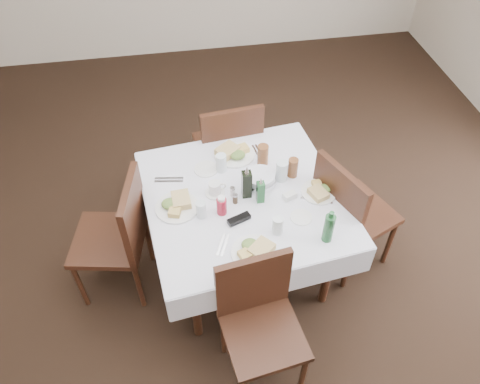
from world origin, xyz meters
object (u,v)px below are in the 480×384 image
(ketchup_bottle, at_px, (222,206))
(water_w, at_px, (201,210))
(oil_cruet_dark, at_px, (247,183))
(green_bottle, at_px, (329,228))
(water_n, at_px, (221,163))
(dining_table, at_px, (244,204))
(chair_south, at_px, (259,315))
(coffee_mug, at_px, (215,189))
(bread_basket, at_px, (260,179))
(chair_north, at_px, (229,146))
(water_e, at_px, (282,171))
(water_s, at_px, (278,225))
(chair_west, at_px, (121,232))
(chair_east, at_px, (347,211))
(oil_cruet_green, at_px, (260,191))

(ketchup_bottle, bearing_deg, water_w, -177.20)
(oil_cruet_dark, bearing_deg, green_bottle, -47.31)
(water_n, height_order, green_bottle, green_bottle)
(dining_table, bearing_deg, chair_south, -93.48)
(green_bottle, bearing_deg, coffee_mug, 140.98)
(bread_basket, height_order, coffee_mug, coffee_mug)
(chair_north, xyz_separation_m, ketchup_bottle, (-0.17, -0.85, 0.26))
(chair_north, bearing_deg, dining_table, -90.93)
(chair_south, xyz_separation_m, bread_basket, (0.17, 0.85, 0.26))
(water_e, bearing_deg, ketchup_bottle, -152.06)
(water_n, bearing_deg, bread_basket, -34.55)
(ketchup_bottle, bearing_deg, dining_table, 36.59)
(water_n, relative_size, bread_basket, 0.60)
(water_s, relative_size, ketchup_bottle, 0.89)
(water_n, distance_m, water_e, 0.42)
(water_w, bearing_deg, chair_south, -68.10)
(chair_west, bearing_deg, green_bottle, -19.01)
(water_n, bearing_deg, oil_cruet_dark, -64.31)
(dining_table, relative_size, water_e, 9.52)
(chair_east, distance_m, oil_cruet_dark, 0.76)
(bread_basket, bearing_deg, oil_cruet_dark, -137.56)
(chair_west, bearing_deg, bread_basket, 6.55)
(coffee_mug, bearing_deg, chair_west, -174.81)
(chair_west, bearing_deg, oil_cruet_green, -3.39)
(chair_east, relative_size, oil_cruet_dark, 3.97)
(chair_north, height_order, bread_basket, chair_north)
(chair_east, xyz_separation_m, green_bottle, (-0.28, -0.35, 0.29))
(oil_cruet_dark, distance_m, coffee_mug, 0.22)
(bread_basket, xyz_separation_m, oil_cruet_green, (-0.03, -0.16, 0.05))
(water_n, height_order, bread_basket, water_n)
(chair_east, bearing_deg, dining_table, 173.09)
(chair_east, relative_size, green_bottle, 4.20)
(coffee_mug, xyz_separation_m, green_bottle, (0.61, -0.49, 0.06))
(water_s, height_order, oil_cruet_green, oil_cruet_green)
(chair_south, height_order, water_w, chair_south)
(water_n, bearing_deg, chair_east, -23.29)
(dining_table, relative_size, chair_east, 1.40)
(chair_east, relative_size, water_n, 7.54)
(oil_cruet_dark, relative_size, oil_cruet_green, 1.24)
(chair_east, height_order, bread_basket, chair_east)
(water_n, bearing_deg, water_w, -114.91)
(chair_west, bearing_deg, water_w, -12.69)
(dining_table, relative_size, water_w, 11.91)
(coffee_mug, height_order, green_bottle, green_bottle)
(water_w, height_order, bread_basket, water_w)
(water_w, bearing_deg, oil_cruet_dark, 22.76)
(bread_basket, distance_m, ketchup_bottle, 0.37)
(water_s, relative_size, water_e, 0.83)
(water_s, bearing_deg, green_bottle, -20.40)
(chair_north, bearing_deg, water_s, -82.87)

